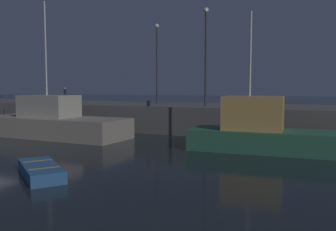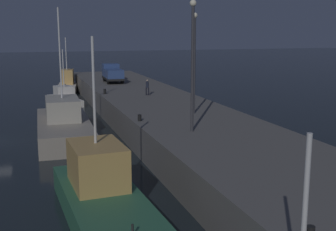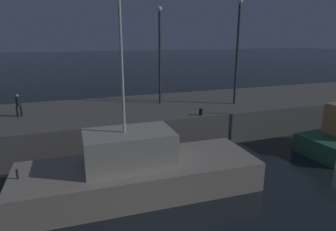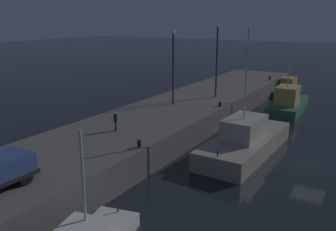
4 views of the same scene
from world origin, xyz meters
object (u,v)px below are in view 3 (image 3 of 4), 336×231
bollard_east (201,112)px  lamp_post_east (238,45)px  fishing_boat_white (138,171)px  lamp_post_west (160,48)px  dockworker (18,104)px

bollard_east → lamp_post_east: bearing=29.2°
fishing_boat_white → bollard_east: (6.15, 5.10, 1.47)m
lamp_post_west → fishing_boat_white: bearing=-114.6°
fishing_boat_white → lamp_post_east: bearing=35.6°
dockworker → bollard_east: (12.65, -4.12, -0.70)m
lamp_post_west → lamp_post_east: lamp_post_east is taller
lamp_post_west → dockworker: (-11.10, -0.84, -3.76)m
fishing_boat_white → dockworker: 11.48m
fishing_boat_white → lamp_post_west: fishing_boat_white is taller
fishing_boat_white → lamp_post_east: (10.57, 7.57, 6.20)m
fishing_boat_white → bollard_east: fishing_boat_white is taller
lamp_post_east → dockworker: (-17.07, 1.65, -4.04)m
bollard_east → dockworker: bearing=162.0°
lamp_post_west → lamp_post_east: 6.47m
dockworker → fishing_boat_white: bearing=-54.8°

